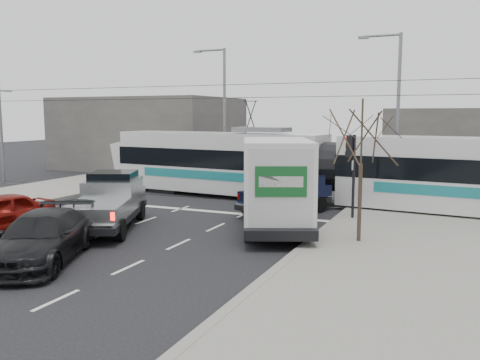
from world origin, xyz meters
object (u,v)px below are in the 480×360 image
at_px(tram, 332,168).
at_px(green_car, 71,220).
at_px(navy_pickup, 290,192).
at_px(bare_tree, 362,138).
at_px(street_lamp_near, 395,105).
at_px(dark_car, 42,238).
at_px(silver_pickup, 109,201).
at_px(traffic_signal, 351,158).
at_px(box_truck, 276,185).
at_px(street_lamp_far, 222,107).

xyz_separation_m(tram, green_car, (-7.25, -10.96, -1.20)).
bearing_deg(navy_pickup, green_car, -104.04).
xyz_separation_m(bare_tree, street_lamp_near, (-0.29, 11.50, 1.32)).
relative_size(street_lamp_near, dark_car, 1.69).
height_order(tram, navy_pickup, tram).
bearing_deg(tram, silver_pickup, -123.67).
bearing_deg(street_lamp_near, traffic_signal, -96.41).
bearing_deg(bare_tree, street_lamp_near, 91.42).
xyz_separation_m(navy_pickup, green_car, (-5.99, -7.86, -0.31)).
relative_size(traffic_signal, navy_pickup, 0.70).
distance_m(tram, dark_car, 14.98).
xyz_separation_m(bare_tree, box_truck, (-3.54, 1.13, -1.99)).
distance_m(street_lamp_far, silver_pickup, 15.35).
relative_size(street_lamp_near, green_car, 1.81).
bearing_deg(tram, green_car, -118.22).
height_order(bare_tree, street_lamp_near, street_lamp_near).
xyz_separation_m(street_lamp_far, silver_pickup, (1.88, -14.69, -4.01)).
bearing_deg(bare_tree, green_car, -161.60).
xyz_separation_m(traffic_signal, box_truck, (-2.41, -2.86, -0.94)).
bearing_deg(street_lamp_near, bare_tree, -88.58).
bearing_deg(dark_car, street_lamp_far, 75.09).
bearing_deg(silver_pickup, box_truck, -3.59).
bearing_deg(dark_car, street_lamp_near, 40.56).
xyz_separation_m(tram, dark_car, (-5.93, -13.71, -1.12)).
xyz_separation_m(silver_pickup, box_truck, (6.36, 2.33, 0.70)).
bearing_deg(box_truck, tram, 60.58).
bearing_deg(street_lamp_near, green_car, -123.29).
xyz_separation_m(traffic_signal, green_car, (-8.90, -7.33, -2.05)).
xyz_separation_m(street_lamp_near, navy_pickup, (-3.75, -6.98, -4.11)).
height_order(traffic_signal, tram, tram).
bearing_deg(silver_pickup, tram, 27.42).
distance_m(bare_tree, navy_pickup, 6.67).
distance_m(bare_tree, tram, 8.34).
distance_m(tram, silver_pickup, 11.36).
relative_size(box_truck, dark_car, 1.44).
height_order(street_lamp_far, green_car, street_lamp_far).
bearing_deg(green_car, street_lamp_near, 59.65).
height_order(tram, dark_car, tram).
distance_m(bare_tree, street_lamp_near, 11.58).
bearing_deg(green_car, street_lamp_far, 98.90).
bearing_deg(street_lamp_far, bare_tree, -48.88).
relative_size(navy_pickup, dark_car, 0.96).
distance_m(bare_tree, green_car, 11.02).
bearing_deg(traffic_signal, tram, 114.49).
xyz_separation_m(bare_tree, street_lamp_far, (-11.79, 13.50, 1.32)).
bearing_deg(street_lamp_near, silver_pickup, -127.15).
xyz_separation_m(street_lamp_near, tram, (-2.50, -3.87, -3.22)).
distance_m(silver_pickup, dark_car, 5.04).
bearing_deg(tram, traffic_signal, -60.27).
height_order(bare_tree, green_car, bare_tree).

